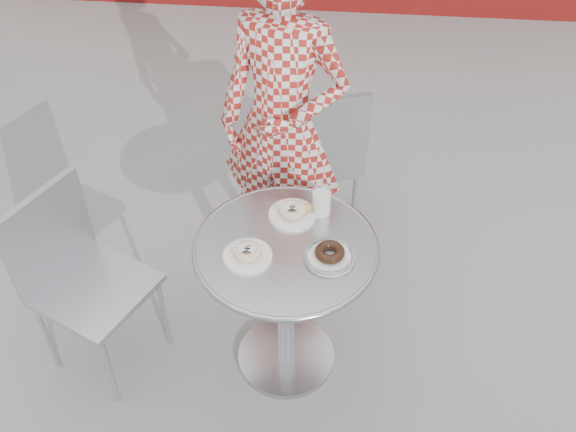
# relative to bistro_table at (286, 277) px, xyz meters

# --- Properties ---
(ground) EXTENTS (60.00, 60.00, 0.00)m
(ground) POSITION_rel_bistro_table_xyz_m (-0.04, 0.02, -0.55)
(ground) COLOR #999691
(ground) RESTS_ON ground
(bistro_table) EXTENTS (0.72, 0.72, 0.72)m
(bistro_table) POSITION_rel_bistro_table_xyz_m (0.00, 0.00, 0.00)
(bistro_table) COLOR silver
(bistro_table) RESTS_ON ground
(chair_far) EXTENTS (0.56, 0.57, 0.93)m
(chair_far) POSITION_rel_bistro_table_xyz_m (0.04, 0.89, -0.26)
(chair_far) COLOR #AAADB2
(chair_far) RESTS_ON ground
(chair_left) EXTENTS (0.55, 0.55, 0.87)m
(chair_left) POSITION_rel_bistro_table_xyz_m (-0.79, -0.05, -0.28)
(chair_left) COLOR #AAADB2
(chair_left) RESTS_ON ground
(seated_person) EXTENTS (0.68, 0.54, 1.64)m
(seated_person) POSITION_rel_bistro_table_xyz_m (-0.08, 0.65, 0.27)
(seated_person) COLOR maroon
(seated_person) RESTS_ON ground
(plate_far) EXTENTS (0.19, 0.19, 0.05)m
(plate_far) POSITION_rel_bistro_table_xyz_m (0.01, 0.17, 0.20)
(plate_far) COLOR white
(plate_far) RESTS_ON bistro_table
(plate_near) EXTENTS (0.18, 0.18, 0.05)m
(plate_near) POSITION_rel_bistro_table_xyz_m (-0.14, -0.07, 0.19)
(plate_near) COLOR white
(plate_near) RESTS_ON bistro_table
(plate_checker) EXTENTS (0.19, 0.19, 0.05)m
(plate_checker) POSITION_rel_bistro_table_xyz_m (0.17, -0.05, 0.19)
(plate_checker) COLOR white
(plate_checker) RESTS_ON bistro_table
(milk_cup) EXTENTS (0.08, 0.08, 0.12)m
(milk_cup) POSITION_rel_bistro_table_xyz_m (0.12, 0.20, 0.23)
(milk_cup) COLOR white
(milk_cup) RESTS_ON bistro_table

